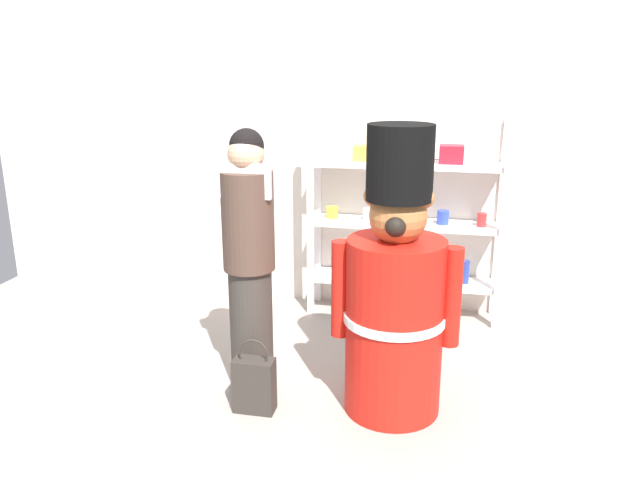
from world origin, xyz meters
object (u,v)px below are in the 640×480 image
Objects in this scene: person_shopper at (249,257)px; shopping_bag at (254,384)px; merchandise_shelf at (405,219)px; teddy_bear_guard at (395,298)px.

shopping_bag is (0.10, -0.28, -0.68)m from person_shopper.
merchandise_shelf is 3.45× the size of shopping_bag.
person_shopper is 0.75m from shopping_bag.
teddy_bear_guard is at bearing -5.50° from person_shopper.
shopping_bag is at bearing -70.40° from person_shopper.
merchandise_shelf is 1.92m from shopping_bag.
person_shopper is 3.56× the size of shopping_bag.
merchandise_shelf is at bearing 91.97° from teddy_bear_guard.
shopping_bag is at bearing -166.05° from teddy_bear_guard.
teddy_bear_guard reaches higher than person_shopper.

